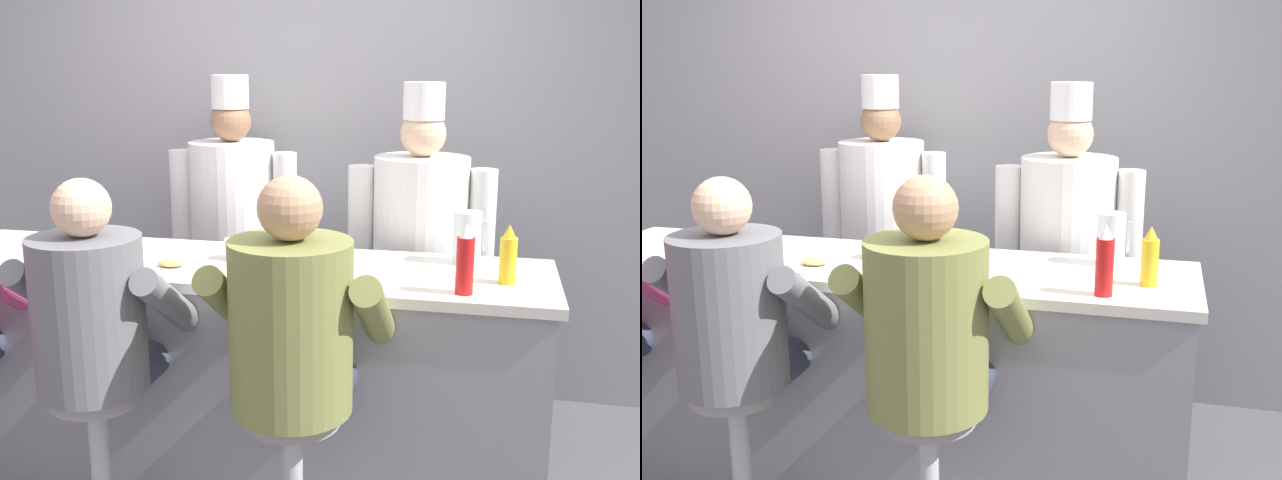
{
  "view_description": "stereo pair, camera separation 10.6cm",
  "coord_description": "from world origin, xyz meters",
  "views": [
    {
      "loc": [
        1.0,
        -2.46,
        1.84
      ],
      "look_at": [
        0.38,
        0.29,
        1.16
      ],
      "focal_mm": 42.0,
      "sensor_mm": 36.0,
      "label": 1
    },
    {
      "loc": [
        1.11,
        -2.43,
        1.84
      ],
      "look_at": [
        0.38,
        0.29,
        1.16
      ],
      "focal_mm": 42.0,
      "sensor_mm": 36.0,
      "label": 2
    }
  ],
  "objects": [
    {
      "name": "mustard_bottle_yellow",
      "position": [
        1.09,
        0.27,
        1.14
      ],
      "size": [
        0.06,
        0.06,
        0.22
      ],
      "color": "yellow",
      "rests_on": "diner_counter"
    },
    {
      "name": "diner_counter",
      "position": [
        0.0,
        0.33,
        0.52
      ],
      "size": [
        2.58,
        0.65,
        1.04
      ],
      "color": "gray",
      "rests_on": "ground_plane"
    },
    {
      "name": "wall_back",
      "position": [
        0.0,
        1.6,
        1.35
      ],
      "size": [
        10.0,
        0.06,
        2.7
      ],
      "color": "#99999E",
      "rests_on": "ground_plane"
    },
    {
      "name": "cook_in_whites_far",
      "position": [
        0.71,
        0.95,
        0.96
      ],
      "size": [
        0.68,
        0.44,
        1.74
      ],
      "color": "#232328",
      "rests_on": "ground_plane"
    },
    {
      "name": "napkin_dispenser_chrome",
      "position": [
        0.41,
        0.26,
        1.1
      ],
      "size": [
        0.12,
        0.07,
        0.13
      ],
      "color": "silver",
      "rests_on": "diner_counter"
    },
    {
      "name": "diner_seated_olive",
      "position": [
        0.41,
        -0.22,
        0.95
      ],
      "size": [
        0.61,
        0.61,
        1.49
      ],
      "color": "#B2B5BA",
      "rests_on": "ground_plane"
    },
    {
      "name": "ketchup_bottle_red",
      "position": [
        0.94,
        0.1,
        1.16
      ],
      "size": [
        0.06,
        0.06,
        0.25
      ],
      "color": "red",
      "rests_on": "diner_counter"
    },
    {
      "name": "diner_seated_grey",
      "position": [
        -0.31,
        -0.22,
        0.94
      ],
      "size": [
        0.59,
        0.58,
        1.46
      ],
      "color": "#B2B5BA",
      "rests_on": "ground_plane"
    },
    {
      "name": "water_pitcher_clear",
      "position": [
        0.94,
        0.53,
        1.14
      ],
      "size": [
        0.13,
        0.11,
        0.21
      ],
      "color": "silver",
      "rests_on": "diner_counter"
    },
    {
      "name": "breakfast_plate",
      "position": [
        -0.18,
        0.15,
        1.05
      ],
      "size": [
        0.23,
        0.23,
        0.05
      ],
      "color": "white",
      "rests_on": "diner_counter"
    },
    {
      "name": "cook_in_whites_near",
      "position": [
        -0.3,
        1.21,
        0.97
      ],
      "size": [
        0.69,
        0.44,
        1.77
      ],
      "color": "#232328",
      "rests_on": "ground_plane"
    },
    {
      "name": "coffee_mug_white",
      "position": [
        0.01,
        0.38,
        1.08
      ],
      "size": [
        0.14,
        0.09,
        0.09
      ],
      "color": "white",
      "rests_on": "diner_counter"
    },
    {
      "name": "hot_sauce_bottle_orange",
      "position": [
        0.11,
        0.07,
        1.1
      ],
      "size": [
        0.03,
        0.03,
        0.14
      ],
      "color": "orange",
      "rests_on": "diner_counter"
    },
    {
      "name": "cereal_bowl",
      "position": [
        -0.5,
        0.17,
        1.07
      ],
      "size": [
        0.16,
        0.16,
        0.06
      ],
      "color": "#4C7FB7",
      "rests_on": "diner_counter"
    }
  ]
}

